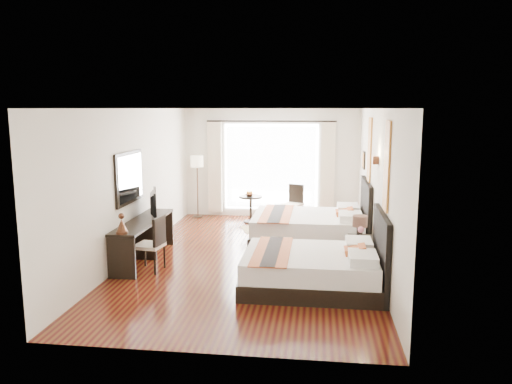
# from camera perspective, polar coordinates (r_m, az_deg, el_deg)

# --- Properties ---
(floor) EXTENTS (4.50, 7.50, 0.01)m
(floor) POSITION_cam_1_polar(r_m,az_deg,el_deg) (9.51, -0.48, -7.61)
(floor) COLOR #380A0A
(floor) RESTS_ON ground
(ceiling) EXTENTS (4.50, 7.50, 0.02)m
(ceiling) POSITION_cam_1_polar(r_m,az_deg,el_deg) (9.09, -0.50, 9.47)
(ceiling) COLOR white
(ceiling) RESTS_ON wall_headboard
(wall_headboard) EXTENTS (0.01, 7.50, 2.80)m
(wall_headboard) POSITION_cam_1_polar(r_m,az_deg,el_deg) (9.18, 13.54, 0.49)
(wall_headboard) COLOR silver
(wall_headboard) RESTS_ON floor
(wall_desk) EXTENTS (0.01, 7.50, 2.80)m
(wall_desk) POSITION_cam_1_polar(r_m,az_deg,el_deg) (9.75, -13.68, 1.01)
(wall_desk) COLOR silver
(wall_desk) RESTS_ON floor
(wall_window) EXTENTS (4.50, 0.01, 2.80)m
(wall_window) POSITION_cam_1_polar(r_m,az_deg,el_deg) (12.89, 1.73, 3.30)
(wall_window) COLOR silver
(wall_window) RESTS_ON floor
(wall_entry) EXTENTS (4.50, 0.01, 2.80)m
(wall_entry) POSITION_cam_1_polar(r_m,az_deg,el_deg) (5.58, -5.63, -5.05)
(wall_entry) COLOR silver
(wall_entry) RESTS_ON floor
(window_glass) EXTENTS (2.40, 0.02, 2.20)m
(window_glass) POSITION_cam_1_polar(r_m,az_deg,el_deg) (12.89, 1.72, 2.85)
(window_glass) COLOR white
(window_glass) RESTS_ON wall_window
(sheer_curtain) EXTENTS (2.30, 0.02, 2.10)m
(sheer_curtain) POSITION_cam_1_polar(r_m,az_deg,el_deg) (12.83, 1.69, 2.82)
(sheer_curtain) COLOR white
(sheer_curtain) RESTS_ON wall_window
(drape_left) EXTENTS (0.35, 0.14, 2.35)m
(drape_left) POSITION_cam_1_polar(r_m,az_deg,el_deg) (13.01, -4.70, 2.79)
(drape_left) COLOR beige
(drape_left) RESTS_ON floor
(drape_right) EXTENTS (0.35, 0.14, 2.35)m
(drape_right) POSITION_cam_1_polar(r_m,az_deg,el_deg) (12.73, 8.19, 2.58)
(drape_right) COLOR beige
(drape_right) RESTS_ON floor
(art_panel_near) EXTENTS (0.03, 0.50, 1.35)m
(art_panel_near) POSITION_cam_1_polar(r_m,az_deg,el_deg) (7.71, 14.72, 2.89)
(art_panel_near) COLOR #8E4014
(art_panel_near) RESTS_ON wall_headboard
(art_panel_far) EXTENTS (0.03, 0.50, 1.35)m
(art_panel_far) POSITION_cam_1_polar(r_m,az_deg,el_deg) (10.30, 12.85, 4.56)
(art_panel_far) COLOR #8E4014
(art_panel_far) RESTS_ON wall_headboard
(wall_sconce) EXTENTS (0.10, 0.14, 0.14)m
(wall_sconce) POSITION_cam_1_polar(r_m,az_deg,el_deg) (8.85, 13.49, 3.57)
(wall_sconce) COLOR #3F2316
(wall_sconce) RESTS_ON wall_headboard
(mirror_frame) EXTENTS (0.04, 1.25, 0.95)m
(mirror_frame) POSITION_cam_1_polar(r_m,az_deg,el_deg) (9.42, -14.28, 1.61)
(mirror_frame) COLOR black
(mirror_frame) RESTS_ON wall_desk
(mirror_glass) EXTENTS (0.01, 1.12, 0.82)m
(mirror_glass) POSITION_cam_1_polar(r_m,az_deg,el_deg) (9.41, -14.14, 1.61)
(mirror_glass) COLOR white
(mirror_glass) RESTS_ON mirror_frame
(bed_near) EXTENTS (2.18, 1.70, 1.23)m
(bed_near) POSITION_cam_1_polar(r_m,az_deg,el_deg) (7.99, 6.91, -8.62)
(bed_near) COLOR black
(bed_near) RESTS_ON floor
(bed_far) EXTENTS (2.37, 1.85, 1.34)m
(bed_far) POSITION_cam_1_polar(r_m,az_deg,el_deg) (10.51, 6.49, -4.04)
(bed_far) COLOR black
(bed_far) RESTS_ON floor
(nightstand) EXTENTS (0.45, 0.56, 0.53)m
(nightstand) POSITION_cam_1_polar(r_m,az_deg,el_deg) (9.15, 11.89, -6.75)
(nightstand) COLOR black
(nightstand) RESTS_ON floor
(table_lamp) EXTENTS (0.26, 0.26, 0.42)m
(table_lamp) POSITION_cam_1_polar(r_m,az_deg,el_deg) (9.09, 11.79, -3.48)
(table_lamp) COLOR black
(table_lamp) RESTS_ON nightstand
(vase) EXTENTS (0.15, 0.15, 0.13)m
(vase) POSITION_cam_1_polar(r_m,az_deg,el_deg) (8.90, 11.88, -5.21)
(vase) COLOR black
(vase) RESTS_ON nightstand
(console_desk) EXTENTS (0.50, 2.20, 0.76)m
(console_desk) POSITION_cam_1_polar(r_m,az_deg,el_deg) (9.56, -12.71, -5.37)
(console_desk) COLOR black
(console_desk) RESTS_ON floor
(television) EXTENTS (0.39, 0.87, 0.51)m
(television) POSITION_cam_1_polar(r_m,az_deg,el_deg) (9.76, -12.00, -1.25)
(television) COLOR black
(television) RESTS_ON console_desk
(bronze_figurine) EXTENTS (0.22, 0.22, 0.30)m
(bronze_figurine) POSITION_cam_1_polar(r_m,az_deg,el_deg) (8.53, -15.10, -3.63)
(bronze_figurine) COLOR #3F2316
(bronze_figurine) RESTS_ON console_desk
(desk_chair) EXTENTS (0.51, 0.51, 0.96)m
(desk_chair) POSITION_cam_1_polar(r_m,az_deg,el_deg) (8.94, -11.94, -6.96)
(desk_chair) COLOR #C6B298
(desk_chair) RESTS_ON floor
(floor_lamp) EXTENTS (0.32, 0.32, 1.60)m
(floor_lamp) POSITION_cam_1_polar(r_m,az_deg,el_deg) (12.88, -6.76, 3.03)
(floor_lamp) COLOR black
(floor_lamp) RESTS_ON floor
(side_table) EXTENTS (0.58, 0.58, 0.67)m
(side_table) POSITION_cam_1_polar(r_m,az_deg,el_deg) (12.36, -0.60, -1.97)
(side_table) COLOR black
(side_table) RESTS_ON floor
(fruit_bowl) EXTENTS (0.25, 0.25, 0.05)m
(fruit_bowl) POSITION_cam_1_polar(r_m,az_deg,el_deg) (12.27, -0.76, -0.34)
(fruit_bowl) COLOR #432F17
(fruit_bowl) RESTS_ON side_table
(window_chair) EXTENTS (0.56, 0.56, 0.92)m
(window_chair) POSITION_cam_1_polar(r_m,az_deg,el_deg) (12.53, 4.24, -2.10)
(window_chair) COLOR #C6B298
(window_chair) RESTS_ON floor
(jute_rug) EXTENTS (1.34, 1.13, 0.01)m
(jute_rug) POSITION_cam_1_polar(r_m,az_deg,el_deg) (11.80, 1.25, -4.17)
(jute_rug) COLOR tan
(jute_rug) RESTS_ON floor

